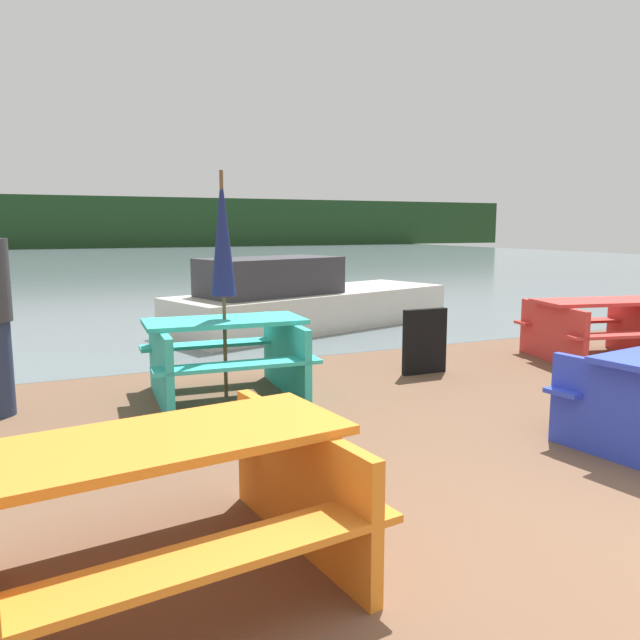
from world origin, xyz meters
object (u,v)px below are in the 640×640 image
boat (304,302)px  umbrella_navy (223,236)px  picnic_table_orange (159,497)px  picnic_table_red (600,324)px  picnic_table_teal (225,351)px  signboard (425,341)px

boat → umbrella_navy: bearing=-140.1°
picnic_table_orange → picnic_table_red: size_ratio=1.03×
boat → picnic_table_teal: bearing=-140.1°
signboard → picnic_table_red: bearing=-5.9°
picnic_table_red → picnic_table_teal: picnic_table_teal is taller
picnic_table_teal → umbrella_navy: bearing=90.0°
picnic_table_orange → umbrella_navy: 3.48m
picnic_table_red → boat: boat is taller
picnic_table_red → umbrella_navy: (-4.82, 0.20, 1.14)m
umbrella_navy → signboard: 2.66m
picnic_table_red → signboard: size_ratio=2.48×
picnic_table_red → picnic_table_teal: 4.83m
picnic_table_orange → picnic_table_red: (6.00, 2.87, 0.01)m
picnic_table_orange → picnic_table_red: picnic_table_red is taller
picnic_table_teal → umbrella_navy: size_ratio=0.73×
signboard → umbrella_navy: bearing=-178.7°
picnic_table_teal → boat: (2.37, 3.62, -0.02)m
picnic_table_orange → picnic_table_teal: 3.29m
picnic_table_red → umbrella_navy: size_ratio=0.84×
umbrella_navy → signboard: umbrella_navy is taller
umbrella_navy → boat: umbrella_navy is taller
picnic_table_orange → signboard: bearing=41.4°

